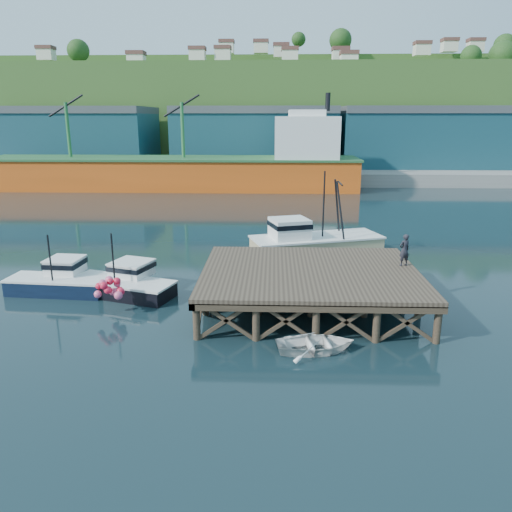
{
  "coord_description": "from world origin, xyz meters",
  "views": [
    {
      "loc": [
        3.44,
        -26.7,
        10.32
      ],
      "look_at": [
        2.41,
        2.0,
        2.34
      ],
      "focal_mm": 35.0,
      "sensor_mm": 36.0,
      "label": 1
    }
  ],
  "objects_px": {
    "trawler": "(314,240)",
    "dockworker": "(404,250)",
    "boat_navy": "(60,280)",
    "boat_black": "(124,282)",
    "dinghy": "(316,344)"
  },
  "relations": [
    {
      "from": "dinghy",
      "to": "dockworker",
      "type": "distance_m",
      "value": 9.15
    },
    {
      "from": "boat_black",
      "to": "dinghy",
      "type": "relative_size",
      "value": 1.89
    },
    {
      "from": "trawler",
      "to": "dockworker",
      "type": "height_order",
      "value": "trawler"
    },
    {
      "from": "boat_black",
      "to": "trawler",
      "type": "bearing_deg",
      "value": 53.82
    },
    {
      "from": "boat_navy",
      "to": "trawler",
      "type": "distance_m",
      "value": 18.08
    },
    {
      "from": "trawler",
      "to": "dockworker",
      "type": "distance_m",
      "value": 10.25
    },
    {
      "from": "boat_navy",
      "to": "dockworker",
      "type": "distance_m",
      "value": 20.63
    },
    {
      "from": "boat_black",
      "to": "trawler",
      "type": "relative_size",
      "value": 0.66
    },
    {
      "from": "boat_navy",
      "to": "dockworker",
      "type": "height_order",
      "value": "dockworker"
    },
    {
      "from": "boat_navy",
      "to": "dockworker",
      "type": "bearing_deg",
      "value": 2.33
    },
    {
      "from": "boat_black",
      "to": "dockworker",
      "type": "relative_size",
      "value": 3.68
    },
    {
      "from": "boat_navy",
      "to": "trawler",
      "type": "relative_size",
      "value": 0.59
    },
    {
      "from": "boat_black",
      "to": "dinghy",
      "type": "distance_m",
      "value": 13.18
    },
    {
      "from": "boat_navy",
      "to": "boat_black",
      "type": "relative_size",
      "value": 0.91
    },
    {
      "from": "boat_navy",
      "to": "dockworker",
      "type": "xyz_separation_m",
      "value": [
        20.48,
        -0.81,
        2.29
      ]
    }
  ]
}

